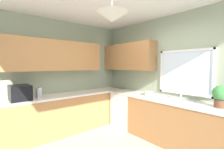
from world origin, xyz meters
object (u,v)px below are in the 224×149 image
Objects in this scene: dishwasher at (127,109)px; kettle at (39,93)px; potted_plant at (221,95)px; sink_assembly at (177,100)px; bowl at (148,93)px; microwave at (20,93)px.

kettle is at bearing -108.10° from dishwasher.
potted_plant is at bearing 37.19° from kettle.
kettle is 2.81m from sink_assembly.
bowl is at bearing -179.43° from sink_assembly.
sink_assembly is at bearing 45.27° from kettle.
potted_plant is (2.71, 2.38, 0.05)m from microwave.
dishwasher is 2.39× the size of potted_plant.
kettle is at bearing 86.65° from microwave.
microwave is at bearing -106.01° from dishwasher.
kettle is 0.59× the size of potted_plant.
potted_plant is at bearing 2.24° from dishwasher.
kettle is 3.37m from potted_plant.
bowl is at bearing 2.57° from dishwasher.
potted_plant is (2.69, 2.04, 0.09)m from kettle.
microwave is 2.68m from bowl.
dishwasher is at bearing -178.43° from sink_assembly.
potted_plant is at bearing 3.50° from sink_assembly.
dishwasher is 0.84m from bowl.
microwave reaches higher than bowl.
sink_assembly is at bearing 0.57° from bowl.
potted_plant reaches higher than kettle.
sink_assembly is (2.00, 2.34, -0.13)m from microwave.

